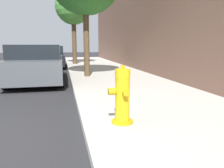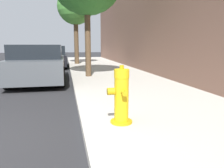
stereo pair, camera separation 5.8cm
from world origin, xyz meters
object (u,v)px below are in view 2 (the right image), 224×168
Objects in this scene: parked_car_near at (39,64)px; parked_car_mid at (52,57)px; fire_hydrant at (121,97)px; street_tree_far at (75,7)px.

parked_car_near is 5.51m from parked_car_mid.
fire_hydrant is 0.24× the size of parked_car_mid.
street_tree_far is (1.52, 0.93, 3.12)m from parked_car_mid.
parked_car_mid is at bearing 88.04° from parked_car_near.
parked_car_near reaches higher than fire_hydrant.
parked_car_mid is 0.79× the size of street_tree_far.
fire_hydrant is 0.23× the size of parked_car_near.
parked_car_mid reaches higher than fire_hydrant.
street_tree_far is at bearing 75.14° from parked_car_near.
parked_car_near is 1.06× the size of parked_car_mid.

